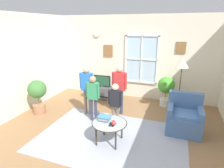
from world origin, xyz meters
TOP-DOWN VIEW (x-y plane):
  - ground_plane at (0.00, 0.00)m, footprint 5.87×6.02m
  - back_wall at (0.01, 2.77)m, footprint 5.27×0.17m
  - side_wall_left at (-2.70, 0.00)m, footprint 0.12×5.42m
  - area_rug at (0.15, 0.08)m, footprint 3.19×2.19m
  - tv_stand at (-0.95, 2.20)m, footprint 1.15×0.45m
  - television at (-0.95, 2.20)m, footprint 0.57×0.08m
  - armchair at (1.63, 0.94)m, footprint 0.76×0.74m
  - coffee_table at (0.16, -0.07)m, footprint 0.74×0.74m
  - book_stack at (0.04, -0.02)m, footprint 0.26×0.20m
  - cup at (0.27, -0.13)m, footprint 0.09×0.09m
  - remote_near_books at (0.21, -0.15)m, footprint 0.05×0.14m
  - remote_near_cup at (0.29, -0.15)m, footprint 0.06×0.14m
  - person_red_shirt at (-0.06, 1.30)m, footprint 0.42×0.19m
  - person_blue_shirt at (-0.87, 0.98)m, footprint 0.41×0.19m
  - person_black_shirt at (0.09, 0.52)m, footprint 0.34×0.15m
  - person_green_shirt at (-0.55, 0.66)m, footprint 0.36×0.16m
  - potted_plant_by_window at (1.11, 2.28)m, footprint 0.50×0.50m
  - potted_plant_corner at (-2.19, 0.56)m, footprint 0.50×0.50m
  - floor_lamp at (1.48, 1.58)m, footprint 0.32×0.32m

SIDE VIEW (x-z plane):
  - ground_plane at x=0.00m, z-range -0.02..0.00m
  - area_rug at x=0.15m, z-range 0.00..0.01m
  - tv_stand at x=-0.95m, z-range 0.00..0.40m
  - armchair at x=1.63m, z-range -0.11..0.76m
  - coffee_table at x=0.16m, z-range 0.20..0.66m
  - remote_near_books at x=0.21m, z-range 0.46..0.48m
  - remote_near_cup at x=0.29m, z-range 0.46..0.48m
  - cup at x=0.27m, z-range 0.46..0.54m
  - book_stack at x=0.04m, z-range 0.46..0.56m
  - potted_plant_by_window at x=1.11m, z-range 0.13..1.05m
  - potted_plant_corner at x=-2.19m, z-range 0.12..1.07m
  - television at x=-0.95m, z-range 0.41..0.81m
  - person_black_shirt at x=0.09m, z-range 0.14..1.26m
  - person_green_shirt at x=-0.55m, z-range 0.15..1.35m
  - person_blue_shirt at x=-0.87m, z-range 0.17..1.54m
  - person_red_shirt at x=-0.06m, z-range 0.17..1.55m
  - floor_lamp at x=1.48m, z-range 0.53..2.13m
  - side_wall_left at x=-2.70m, z-range 0.00..2.71m
  - back_wall at x=0.01m, z-range 0.00..2.71m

